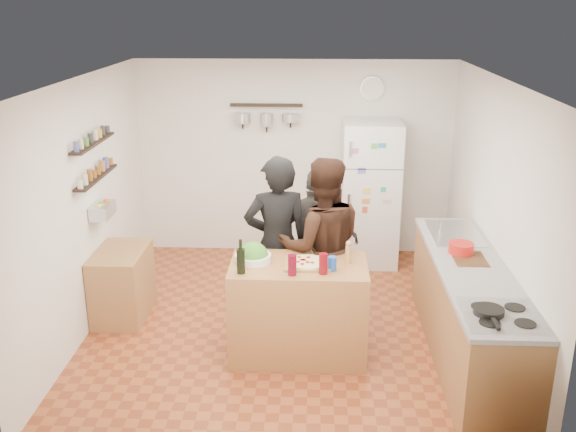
{
  "coord_description": "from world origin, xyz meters",
  "views": [
    {
      "loc": [
        0.26,
        -5.92,
        3.2
      ],
      "look_at": [
        0.0,
        0.1,
        1.15
      ],
      "focal_mm": 40.0,
      "sensor_mm": 36.0,
      "label": 1
    }
  ],
  "objects_px": {
    "fridge": "(370,194)",
    "red_bowl": "(461,248)",
    "wall_clock": "(372,89)",
    "person_left": "(277,244)",
    "side_table": "(123,284)",
    "person_center": "(322,247)",
    "person_back": "(317,238)",
    "wine_bottle": "(241,261)",
    "salad_bowl": "(253,258)",
    "salt_canister": "(332,263)",
    "pepper_mill": "(348,254)",
    "skillet": "(489,311)",
    "counter_run": "(469,313)",
    "prep_island": "(298,309)"
  },
  "relations": [
    {
      "from": "salt_canister",
      "to": "wall_clock",
      "type": "bearing_deg",
      "value": 79.21
    },
    {
      "from": "salt_canister",
      "to": "person_center",
      "type": "xyz_separation_m",
      "value": [
        -0.09,
        0.59,
        -0.08
      ]
    },
    {
      "from": "wall_clock",
      "to": "side_table",
      "type": "height_order",
      "value": "wall_clock"
    },
    {
      "from": "person_back",
      "to": "person_left",
      "type": "bearing_deg",
      "value": 60.07
    },
    {
      "from": "wine_bottle",
      "to": "person_center",
      "type": "relative_size",
      "value": 0.13
    },
    {
      "from": "pepper_mill",
      "to": "side_table",
      "type": "xyz_separation_m",
      "value": [
        -2.32,
        0.63,
        -0.63
      ]
    },
    {
      "from": "person_left",
      "to": "pepper_mill",
      "type": "bearing_deg",
      "value": 133.7
    },
    {
      "from": "wall_clock",
      "to": "side_table",
      "type": "relative_size",
      "value": 0.37
    },
    {
      "from": "person_left",
      "to": "side_table",
      "type": "height_order",
      "value": "person_left"
    },
    {
      "from": "person_back",
      "to": "skillet",
      "type": "distance_m",
      "value": 2.4
    },
    {
      "from": "salt_canister",
      "to": "side_table",
      "type": "bearing_deg",
      "value": 159.7
    },
    {
      "from": "counter_run",
      "to": "skillet",
      "type": "relative_size",
      "value": 11.22
    },
    {
      "from": "salad_bowl",
      "to": "salt_canister",
      "type": "bearing_deg",
      "value": -13.28
    },
    {
      "from": "skillet",
      "to": "wall_clock",
      "type": "distance_m",
      "value": 3.81
    },
    {
      "from": "fridge",
      "to": "wall_clock",
      "type": "bearing_deg",
      "value": 90.0
    },
    {
      "from": "person_center",
      "to": "person_left",
      "type": "bearing_deg",
      "value": -15.07
    },
    {
      "from": "counter_run",
      "to": "prep_island",
      "type": "bearing_deg",
      "value": -179.94
    },
    {
      "from": "salad_bowl",
      "to": "person_left",
      "type": "height_order",
      "value": "person_left"
    },
    {
      "from": "prep_island",
      "to": "wine_bottle",
      "type": "xyz_separation_m",
      "value": [
        -0.5,
        -0.22,
        0.57
      ]
    },
    {
      "from": "wine_bottle",
      "to": "salt_canister",
      "type": "bearing_deg",
      "value": 7.13
    },
    {
      "from": "wine_bottle",
      "to": "red_bowl",
      "type": "bearing_deg",
      "value": 14.83
    },
    {
      "from": "person_back",
      "to": "wall_clock",
      "type": "xyz_separation_m",
      "value": [
        0.66,
        1.55,
        1.39
      ]
    },
    {
      "from": "person_back",
      "to": "skillet",
      "type": "xyz_separation_m",
      "value": [
        1.31,
        -2.0,
        0.19
      ]
    },
    {
      "from": "fridge",
      "to": "red_bowl",
      "type": "bearing_deg",
      "value": -70.58
    },
    {
      "from": "counter_run",
      "to": "skillet",
      "type": "distance_m",
      "value": 1.05
    },
    {
      "from": "wine_bottle",
      "to": "side_table",
      "type": "distance_m",
      "value": 1.76
    },
    {
      "from": "pepper_mill",
      "to": "fridge",
      "type": "xyz_separation_m",
      "value": [
        0.37,
        2.25,
        -0.09
      ]
    },
    {
      "from": "person_left",
      "to": "side_table",
      "type": "xyz_separation_m",
      "value": [
        -1.64,
        0.15,
        -0.53
      ]
    },
    {
      "from": "pepper_mill",
      "to": "person_back",
      "type": "height_order",
      "value": "person_back"
    },
    {
      "from": "salt_canister",
      "to": "person_back",
      "type": "relative_size",
      "value": 0.08
    },
    {
      "from": "person_center",
      "to": "wall_clock",
      "type": "relative_size",
      "value": 5.98
    },
    {
      "from": "skillet",
      "to": "red_bowl",
      "type": "bearing_deg",
      "value": 87.69
    },
    {
      "from": "counter_run",
      "to": "wall_clock",
      "type": "height_order",
      "value": "wall_clock"
    },
    {
      "from": "counter_run",
      "to": "skillet",
      "type": "bearing_deg",
      "value": -96.18
    },
    {
      "from": "prep_island",
      "to": "fridge",
      "type": "height_order",
      "value": "fridge"
    },
    {
      "from": "person_back",
      "to": "red_bowl",
      "type": "bearing_deg",
      "value": 156.7
    },
    {
      "from": "red_bowl",
      "to": "fridge",
      "type": "height_order",
      "value": "fridge"
    },
    {
      "from": "salt_canister",
      "to": "counter_run",
      "type": "height_order",
      "value": "salt_canister"
    },
    {
      "from": "pepper_mill",
      "to": "red_bowl",
      "type": "relative_size",
      "value": 0.72
    },
    {
      "from": "person_center",
      "to": "person_back",
      "type": "bearing_deg",
      "value": -93.07
    },
    {
      "from": "person_left",
      "to": "side_table",
      "type": "bearing_deg",
      "value": -16.04
    },
    {
      "from": "pepper_mill",
      "to": "side_table",
      "type": "distance_m",
      "value": 2.48
    },
    {
      "from": "counter_run",
      "to": "wall_clock",
      "type": "xyz_separation_m",
      "value": [
        -0.75,
        2.63,
        1.7
      ]
    },
    {
      "from": "person_left",
      "to": "counter_run",
      "type": "relative_size",
      "value": 0.68
    },
    {
      "from": "wall_clock",
      "to": "fridge",
      "type": "bearing_deg",
      "value": -90.0
    },
    {
      "from": "salad_bowl",
      "to": "pepper_mill",
      "type": "xyz_separation_m",
      "value": [
        0.87,
        0.0,
        0.05
      ]
    },
    {
      "from": "person_left",
      "to": "skillet",
      "type": "distance_m",
      "value": 2.24
    },
    {
      "from": "red_bowl",
      "to": "wall_clock",
      "type": "xyz_separation_m",
      "value": [
        -0.7,
        2.32,
        1.18
      ]
    },
    {
      "from": "person_left",
      "to": "salad_bowl",
      "type": "bearing_deg",
      "value": 57.45
    },
    {
      "from": "salad_bowl",
      "to": "side_table",
      "type": "height_order",
      "value": "salad_bowl"
    }
  ]
}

